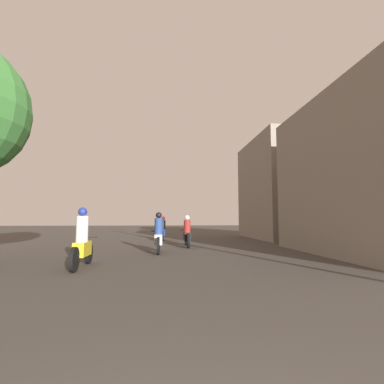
{
  "coord_description": "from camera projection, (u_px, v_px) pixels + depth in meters",
  "views": [
    {
      "loc": [
        -0.09,
        -0.57,
        1.34
      ],
      "look_at": [
        1.59,
        17.35,
        2.95
      ],
      "focal_mm": 28.0,
      "sensor_mm": 36.0,
      "label": 1
    }
  ],
  "objects": [
    {
      "name": "motorcycle_yellow",
      "position": [
        82.0,
        244.0,
        8.25
      ],
      "size": [
        0.6,
        2.1,
        1.65
      ],
      "rotation": [
        0.0,
        0.0,
        0.06
      ],
      "color": "black",
      "rests_on": "ground_plane"
    },
    {
      "name": "building_right_far",
      "position": [
        291.0,
        189.0,
        20.96
      ],
      "size": [
        5.57,
        7.69,
        6.81
      ],
      "color": "gray",
      "rests_on": "ground_plane"
    },
    {
      "name": "motorcycle_silver",
      "position": [
        159.0,
        237.0,
        11.82
      ],
      "size": [
        0.6,
        1.96,
        1.6
      ],
      "rotation": [
        0.0,
        0.0,
        0.1
      ],
      "color": "black",
      "rests_on": "ground_plane"
    },
    {
      "name": "motorcycle_black",
      "position": [
        187.0,
        234.0,
        14.4
      ],
      "size": [
        0.6,
        2.16,
        1.51
      ],
      "rotation": [
        0.0,
        0.0,
        0.12
      ],
      "color": "black",
      "rests_on": "ground_plane"
    },
    {
      "name": "motorcycle_blue",
      "position": [
        163.0,
        231.0,
        18.73
      ],
      "size": [
        0.6,
        1.93,
        1.49
      ],
      "rotation": [
        0.0,
        0.0,
        -0.02
      ],
      "color": "black",
      "rests_on": "ground_plane"
    }
  ]
}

